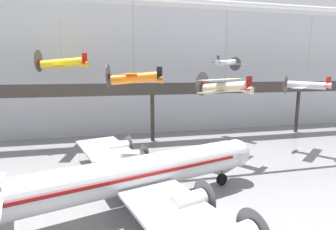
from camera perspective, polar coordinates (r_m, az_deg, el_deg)
The scene contains 11 objects.
ground_plane at distance 25.14m, azimuth 7.38°, elevation -20.93°, with size 260.00×260.00×0.00m, color gray.
hangar_back_wall at distance 54.14m, azimuth -4.89°, elevation 9.37°, with size 140.00×3.00×24.85m.
mezzanine_walkway at distance 45.70m, azimuth -3.24°, elevation 4.96°, with size 110.00×3.20×10.65m.
ceiling_truss_beam at distance 33.31m, azimuth 0.90°, elevation 23.79°, with size 120.00×0.60×0.60m.
airliner_silver_main at distance 24.59m, azimuth -8.22°, elevation -12.86°, with size 28.45×33.03×9.47m.
suspended_plane_cream_biplane at distance 36.90m, azimuth 12.14°, elevation 5.97°, with size 8.82×8.15×11.28m.
suspended_plane_silver_racer at distance 44.83m, azimuth 27.86°, elevation 5.75°, with size 7.06×6.59×11.27m.
suspended_plane_white_twin at distance 50.24m, azimuth 12.70°, elevation 11.03°, with size 6.13×6.87×7.88m.
suspended_plane_orange_highwing at distance 28.65m, azimuth -7.37°, elevation 8.07°, with size 6.24×7.55×9.59m.
suspended_plane_yellow_lowwing at distance 44.96m, azimuth -22.01°, elevation 10.39°, with size 7.99×9.73×8.05m.
info_sign_pedestal at distance 24.67m, azimuth 15.85°, elevation -20.66°, with size 0.32×0.74×1.24m.
Camera 1 is at (-7.79, -20.18, 12.82)m, focal length 28.00 mm.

